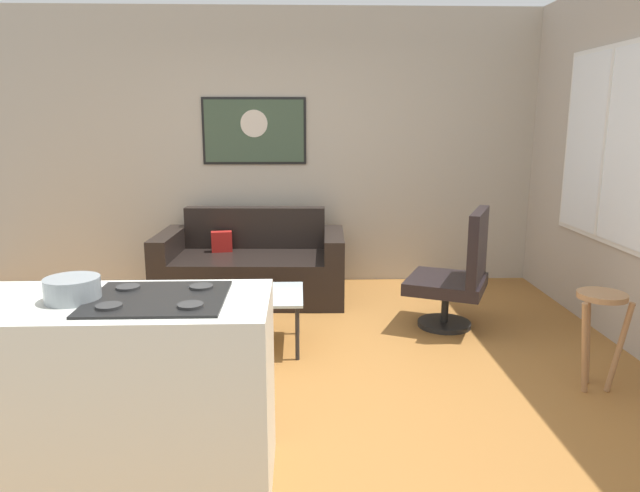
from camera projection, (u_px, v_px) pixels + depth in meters
ground at (278, 378)px, 3.98m from camera, size 6.40×6.40×0.04m
back_wall at (284, 149)px, 6.04m from camera, size 6.40×0.05×2.80m
couch at (252, 268)px, 5.66m from camera, size 1.80×0.98×0.84m
coffee_table at (246, 298)px, 4.38m from camera, size 0.85×0.62×0.42m
armchair at (458, 274)px, 4.78m from camera, size 0.81×0.82×1.00m
bar_stool at (600, 317)px, 3.67m from camera, size 0.35×0.34×0.64m
kitchen_counter at (103, 395)px, 2.68m from camera, size 1.55×0.66×0.94m
mixing_bowl at (73, 290)px, 2.57m from camera, size 0.24×0.24×0.11m
wall_painting at (254, 131)px, 5.95m from camera, size 1.06×0.03×0.67m
window at (606, 145)px, 4.62m from camera, size 0.03×1.40×1.54m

